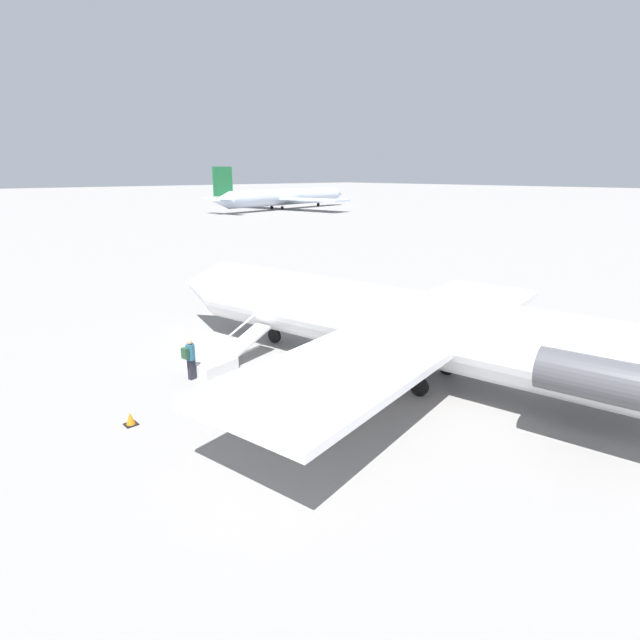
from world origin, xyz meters
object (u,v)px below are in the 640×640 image
object	(u,v)px
airplane_far_right	(285,197)
boarding_stairs	(221,360)
passenger	(190,356)
airplane_main	(412,325)

from	to	relation	value
airplane_far_right	boarding_stairs	world-z (taller)	airplane_far_right
airplane_far_right	passenger	world-z (taller)	airplane_far_right
boarding_stairs	passenger	xyz separation A→B (m)	(-0.14, 1.53, 0.61)
boarding_stairs	passenger	world-z (taller)	boarding_stairs
airplane_far_right	boarding_stairs	xyz separation A→B (m)	(-74.91, 63.33, -2.38)
airplane_main	boarding_stairs	size ratio (longest dim) A/B	6.57
airplane_far_right	boarding_stairs	bearing A→B (deg)	-140.14
airplane_far_right	airplane_main	bearing A→B (deg)	-135.57
airplane_main	passenger	xyz separation A→B (m)	(6.01, 6.73, -1.28)
airplane_far_right	boarding_stairs	size ratio (longest dim) A/B	10.78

